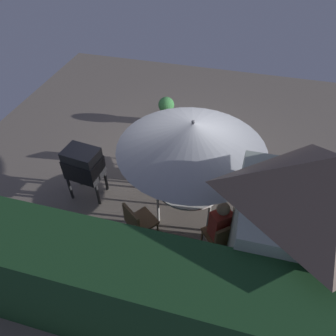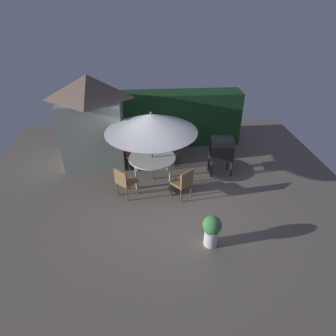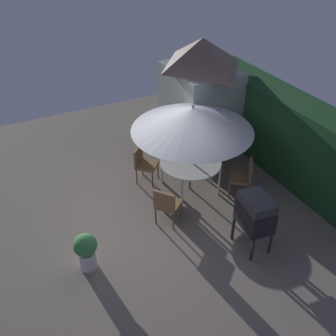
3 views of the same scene
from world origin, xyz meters
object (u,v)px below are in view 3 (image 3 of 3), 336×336
Objects in this scene: bbq_grill at (255,213)px; chair_toward_house at (244,176)px; patio_table at (191,164)px; chair_far_side at (144,162)px; garden_shed at (200,92)px; person_in_red at (206,138)px; chair_toward_hedge at (167,204)px; potted_plant_by_shed at (86,250)px; chair_near_shed at (206,145)px; patio_umbrella at (193,119)px.

bbq_grill is 1.65m from chair_toward_house.
chair_far_side reaches higher than patio_table.
chair_toward_house is at bearing 50.02° from chair_far_side.
patio_table is at bearing -35.25° from garden_shed.
chair_toward_hedge is at bearing -50.41° from person_in_red.
bbq_grill is 0.95× the size of person_in_red.
person_in_red is at bearing 87.43° from chair_far_side.
patio_table is 3.08m from potted_plant_by_shed.
bbq_grill is at bearing 73.27° from potted_plant_by_shed.
chair_far_side is at bearing -90.63° from chair_near_shed.
chair_far_side reaches higher than potted_plant_by_shed.
patio_umbrella is at bearing 113.34° from potted_plant_by_shed.
garden_shed is at bearing 138.92° from chair_toward_hedge.
patio_table is 2.13m from bbq_grill.
patio_table is 1.10× the size of person_in_red.
patio_table is (1.83, -1.29, -0.77)m from garden_shed.
patio_table is 1.16m from chair_far_side.
chair_toward_house is (1.49, 0.07, 0.00)m from chair_near_shed.
chair_near_shed and chair_toward_hedge have the same top height.
garden_shed reaches higher than bbq_grill.
potted_plant_by_shed is (0.50, -3.80, -0.07)m from chair_toward_house.
garden_shed is 1.38m from person_in_red.
chair_far_side is at bearing 173.47° from chair_toward_hedge.
person_in_red is at bearing -22.12° from garden_shed.
chair_toward_house is at bearing 53.62° from patio_table.
bbq_grill is 1.52× the size of potted_plant_by_shed.
bbq_grill reaches higher than chair_toward_house.
garden_shed is 2.36m from patio_table.
person_in_red is (-0.72, 0.84, -1.06)m from patio_umbrella.
chair_toward_house is at bearing 97.50° from potted_plant_by_shed.
patio_umbrella reaches higher than chair_toward_hedge.
bbq_grill is at bearing 18.86° from chair_far_side.
patio_table is 1.14m from patio_umbrella.
potted_plant_by_shed is at bearing -106.73° from bbq_grill.
person_in_red is at bearing -174.64° from chair_toward_house.
potted_plant_by_shed is (1.22, -2.82, -1.40)m from patio_umbrella.
patio_table is 0.53× the size of patio_umbrella.
patio_umbrella is (1.83, -1.29, 0.37)m from garden_shed.
chair_far_side is 1.61m from chair_toward_hedge.
chair_toward_hedge is at bearing -6.53° from chair_far_side.
person_in_red is at bearing 129.59° from chair_toward_hedge.
person_in_red reaches higher than chair_toward_house.
chair_toward_hedge reaches higher than potted_plant_by_shed.
patio_umbrella is 2.91× the size of chair_toward_house.
person_in_red is at bearing 166.65° from bbq_grill.
patio_table is at bearing -175.48° from bbq_grill.
chair_near_shed is 1.00× the size of chair_toward_house.
chair_toward_hedge is 0.71× the size of person_in_red.
chair_near_shed is at bearing -177.33° from chair_toward_house.
chair_far_side is at bearing -129.98° from chair_toward_house.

